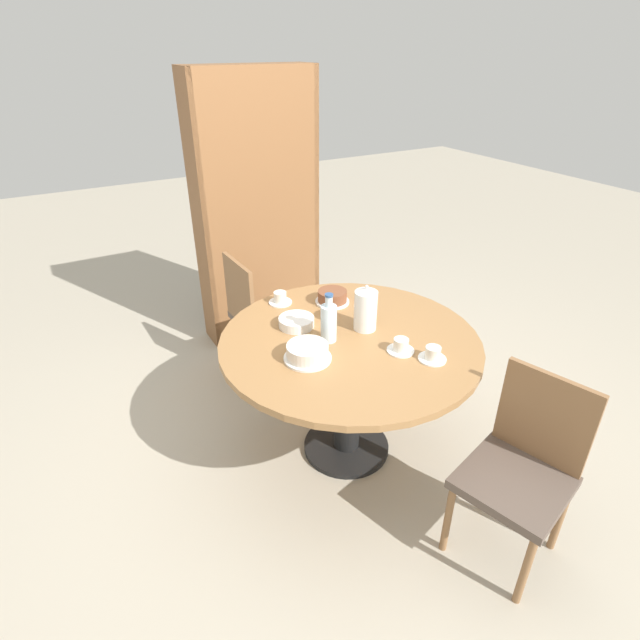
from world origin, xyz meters
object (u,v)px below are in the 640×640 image
object	(u,v)px
chair_a	(260,314)
water_bottle	(329,322)
chair_b	(522,467)
bookshelf	(258,214)
coffee_pot	(366,309)
cake_main	(308,352)
cup_a	(401,346)
cup_b	(433,355)
cup_c	(280,299)
cake_second	(332,297)

from	to	relation	value
chair_a	water_bottle	bearing A→B (deg)	177.62
chair_b	bookshelf	world-z (taller)	bookshelf
chair_a	coffee_pot	world-z (taller)	coffee_pot
cake_main	cup_a	xyz separation A→B (m)	(0.43, -0.16, -0.01)
coffee_pot	cup_a	world-z (taller)	coffee_pot
chair_a	bookshelf	world-z (taller)	bookshelf
chair_b	cup_b	world-z (taller)	chair_b
cup_a	cup_c	size ratio (longest dim) A/B	1.00
chair_b	cup_c	bearing A→B (deg)	-178.30
water_bottle	cup_c	distance (m)	0.50
bookshelf	chair_a	bearing A→B (deg)	64.68
coffee_pot	cake_second	size ratio (longest dim) A/B	1.28
cake_second	cup_c	size ratio (longest dim) A/B	1.47
cake_main	cup_c	xyz separation A→B (m)	(0.14, 0.59, -0.01)
bookshelf	water_bottle	xyz separation A→B (m)	(-0.27, -1.48, -0.11)
chair_a	coffee_pot	distance (m)	1.00
water_bottle	cake_main	bearing A→B (deg)	-150.22
water_bottle	cup_c	bearing A→B (deg)	93.93
bookshelf	water_bottle	bearing A→B (deg)	79.63
coffee_pot	chair_b	bearing A→B (deg)	-77.99
chair_a	cake_second	world-z (taller)	chair_a
chair_b	coffee_pot	xyz separation A→B (m)	(-0.20, 0.94, 0.39)
cake_second	cup_c	xyz separation A→B (m)	(-0.26, 0.15, -0.01)
bookshelf	cake_second	world-z (taller)	bookshelf
cup_b	cup_c	distance (m)	0.97
bookshelf	cup_a	bearing A→B (deg)	89.44
chair_b	coffee_pot	distance (m)	1.03
water_bottle	cup_a	distance (m)	0.37
cup_c	coffee_pot	bearing A→B (deg)	-61.92
cake_second	cup_a	xyz separation A→B (m)	(0.02, -0.61, -0.01)
cup_a	cup_c	distance (m)	0.81
chair_a	water_bottle	xyz separation A→B (m)	(0.00, -0.90, 0.38)
chair_b	cake_main	bearing A→B (deg)	-160.22
cup_c	chair_a	bearing A→B (deg)	85.66
chair_a	cake_main	size ratio (longest dim) A/B	3.83
coffee_pot	cake_second	bearing A→B (deg)	89.17
cake_second	cup_c	world-z (taller)	cake_second
water_bottle	bookshelf	bearing A→B (deg)	79.63
chair_a	cup_c	bearing A→B (deg)	173.08
cup_a	cup_b	world-z (taller)	same
coffee_pot	cup_c	bearing A→B (deg)	118.08
cake_main	coffee_pot	bearing A→B (deg)	14.95
bookshelf	cake_main	size ratio (longest dim) A/B	8.47
water_bottle	cake_second	bearing A→B (deg)	56.42
chair_b	cake_main	distance (m)	1.07
cake_main	cake_second	world-z (taller)	cake_main
bookshelf	cup_b	size ratio (longest dim) A/B	14.48
coffee_pot	cup_c	size ratio (longest dim) A/B	1.88
cup_c	water_bottle	bearing A→B (deg)	-86.07
chair_b	water_bottle	world-z (taller)	water_bottle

